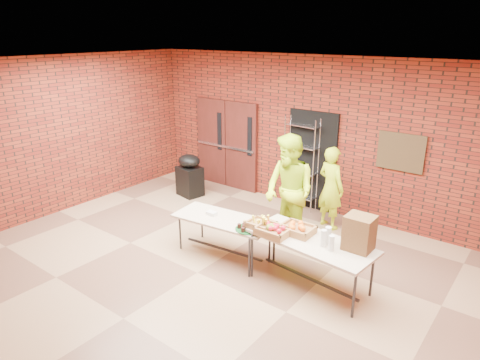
{
  "coord_description": "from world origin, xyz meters",
  "views": [
    {
      "loc": [
        4.14,
        -4.28,
        3.65
      ],
      "look_at": [
        -0.22,
        1.4,
        1.13
      ],
      "focal_mm": 32.0,
      "sensor_mm": 36.0,
      "label": 1
    }
  ],
  "objects_px": {
    "covered_grill": "(190,175)",
    "volunteer_woman": "(331,188)",
    "volunteer_man": "(289,191)",
    "coffee_dispenser": "(359,233)",
    "table_right": "(311,244)",
    "table_left": "(223,221)",
    "wire_rack": "(301,164)"
  },
  "relations": [
    {
      "from": "coffee_dispenser",
      "to": "volunteer_man",
      "type": "relative_size",
      "value": 0.25
    },
    {
      "from": "table_right",
      "to": "table_left",
      "type": "bearing_deg",
      "value": -171.69
    },
    {
      "from": "covered_grill",
      "to": "volunteer_woman",
      "type": "height_order",
      "value": "volunteer_woman"
    },
    {
      "from": "table_left",
      "to": "volunteer_woman",
      "type": "height_order",
      "value": "volunteer_woman"
    },
    {
      "from": "table_left",
      "to": "wire_rack",
      "type": "bearing_deg",
      "value": 84.76
    },
    {
      "from": "table_left",
      "to": "table_right",
      "type": "distance_m",
      "value": 1.61
    },
    {
      "from": "table_right",
      "to": "volunteer_woman",
      "type": "relative_size",
      "value": 1.2
    },
    {
      "from": "covered_grill",
      "to": "volunteer_woman",
      "type": "distance_m",
      "value": 3.36
    },
    {
      "from": "covered_grill",
      "to": "coffee_dispenser",
      "type": "bearing_deg",
      "value": -7.32
    },
    {
      "from": "wire_rack",
      "to": "table_right",
      "type": "xyz_separation_m",
      "value": [
        1.66,
        -2.56,
        -0.28
      ]
    },
    {
      "from": "table_left",
      "to": "coffee_dispenser",
      "type": "bearing_deg",
      "value": -0.85
    },
    {
      "from": "covered_grill",
      "to": "volunteer_man",
      "type": "distance_m",
      "value": 3.17
    },
    {
      "from": "wire_rack",
      "to": "table_left",
      "type": "bearing_deg",
      "value": -83.44
    },
    {
      "from": "coffee_dispenser",
      "to": "volunteer_woman",
      "type": "xyz_separation_m",
      "value": [
        -1.35,
        1.91,
        -0.21
      ]
    },
    {
      "from": "covered_grill",
      "to": "volunteer_woman",
      "type": "bearing_deg",
      "value": 17.63
    },
    {
      "from": "table_right",
      "to": "volunteer_man",
      "type": "relative_size",
      "value": 0.97
    },
    {
      "from": "table_left",
      "to": "volunteer_man",
      "type": "relative_size",
      "value": 0.88
    },
    {
      "from": "wire_rack",
      "to": "coffee_dispenser",
      "type": "height_order",
      "value": "wire_rack"
    },
    {
      "from": "table_left",
      "to": "coffee_dispenser",
      "type": "relative_size",
      "value": 3.52
    },
    {
      "from": "coffee_dispenser",
      "to": "volunteer_woman",
      "type": "bearing_deg",
      "value": 125.23
    },
    {
      "from": "table_right",
      "to": "coffee_dispenser",
      "type": "bearing_deg",
      "value": 18.89
    },
    {
      "from": "wire_rack",
      "to": "covered_grill",
      "type": "height_order",
      "value": "wire_rack"
    },
    {
      "from": "table_right",
      "to": "covered_grill",
      "type": "bearing_deg",
      "value": 163.73
    },
    {
      "from": "volunteer_woman",
      "to": "table_right",
      "type": "bearing_deg",
      "value": 127.18
    },
    {
      "from": "table_right",
      "to": "volunteer_man",
      "type": "height_order",
      "value": "volunteer_man"
    },
    {
      "from": "wire_rack",
      "to": "covered_grill",
      "type": "relative_size",
      "value": 2.01
    },
    {
      "from": "wire_rack",
      "to": "volunteer_man",
      "type": "distance_m",
      "value": 1.73
    },
    {
      "from": "coffee_dispenser",
      "to": "wire_rack",
      "type": "bearing_deg",
      "value": 133.66
    },
    {
      "from": "coffee_dispenser",
      "to": "volunteer_woman",
      "type": "distance_m",
      "value": 2.35
    },
    {
      "from": "covered_grill",
      "to": "volunteer_man",
      "type": "height_order",
      "value": "volunteer_man"
    },
    {
      "from": "volunteer_man",
      "to": "coffee_dispenser",
      "type": "bearing_deg",
      "value": -8.41
    },
    {
      "from": "volunteer_man",
      "to": "volunteer_woman",
      "type": "bearing_deg",
      "value": 94.73
    }
  ]
}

